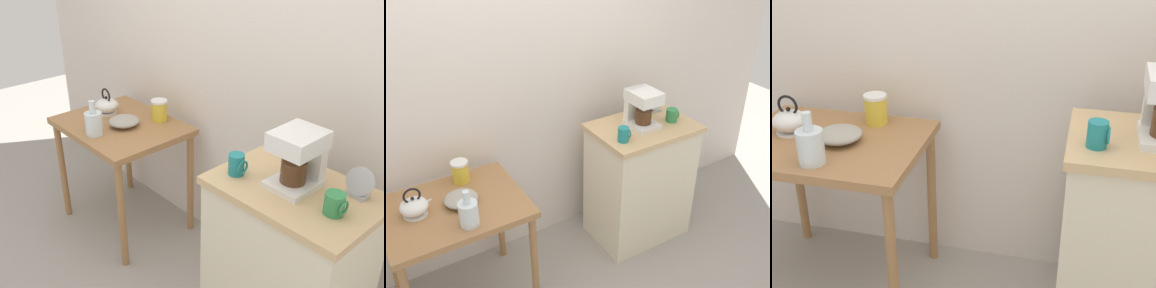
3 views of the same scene
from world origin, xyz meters
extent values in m
plane|color=gray|center=(0.00, 0.00, 0.00)|extent=(8.00, 8.00, 0.00)
cube|color=silver|center=(0.10, 0.49, 1.40)|extent=(4.40, 0.10, 2.80)
cube|color=#9E7044|center=(-0.63, 0.07, 0.75)|extent=(0.81, 0.63, 0.04)
cylinder|color=#9E7044|center=(-1.00, -0.21, 0.36)|extent=(0.04, 0.04, 0.73)
cylinder|color=#9E7044|center=(-0.26, -0.21, 0.36)|extent=(0.04, 0.04, 0.73)
cylinder|color=#9E7044|center=(-1.00, 0.34, 0.36)|extent=(0.04, 0.04, 0.73)
cylinder|color=#9E7044|center=(-0.26, 0.34, 0.36)|extent=(0.04, 0.04, 0.73)
cube|color=beige|center=(0.73, 0.05, 0.44)|extent=(0.68, 0.47, 0.89)
cube|color=tan|center=(0.73, 0.05, 0.91)|extent=(0.71, 0.50, 0.04)
cylinder|color=#9E998C|center=(-0.58, 0.06, 0.77)|extent=(0.09, 0.09, 0.01)
ellipsoid|color=#9E998C|center=(-0.58, 0.06, 0.80)|extent=(0.19, 0.19, 0.05)
cylinder|color=white|center=(-0.83, 0.10, 0.77)|extent=(0.13, 0.13, 0.01)
ellipsoid|color=white|center=(-0.83, 0.10, 0.82)|extent=(0.15, 0.15, 0.09)
cone|color=white|center=(-0.76, 0.10, 0.83)|extent=(0.08, 0.03, 0.06)
sphere|color=black|center=(-0.83, 0.10, 0.88)|extent=(0.02, 0.02, 0.02)
torus|color=black|center=(-0.83, 0.10, 0.90)|extent=(0.10, 0.01, 0.10)
cylinder|color=silver|center=(-0.60, -0.14, 0.84)|extent=(0.11, 0.11, 0.14)
cylinder|color=silver|center=(-0.60, -0.14, 0.95)|extent=(0.04, 0.04, 0.08)
cylinder|color=gold|center=(-0.50, 0.29, 0.83)|extent=(0.10, 0.10, 0.13)
cylinder|color=white|center=(-0.50, 0.29, 0.90)|extent=(0.11, 0.11, 0.01)
cube|color=white|center=(0.72, 0.05, 0.94)|extent=(0.18, 0.22, 0.03)
cube|color=white|center=(0.72, 0.14, 1.05)|extent=(0.16, 0.05, 0.26)
cube|color=white|center=(0.72, 0.05, 1.14)|extent=(0.18, 0.22, 0.08)
cylinder|color=#4C2D19|center=(0.72, 0.04, 1.00)|extent=(0.11, 0.11, 0.10)
cylinder|color=teal|center=(0.48, -0.05, 0.97)|extent=(0.07, 0.07, 0.10)
torus|color=teal|center=(0.52, -0.05, 0.97)|extent=(0.01, 0.07, 0.07)
cylinder|color=#338C4C|center=(0.94, 0.01, 0.97)|extent=(0.08, 0.08, 0.09)
torus|color=#338C4C|center=(0.99, 0.01, 0.97)|extent=(0.01, 0.06, 0.06)
cube|color=#B2B5BA|center=(0.94, 0.19, 0.93)|extent=(0.08, 0.06, 0.02)
cylinder|color=#B2B5BA|center=(0.94, 0.19, 1.00)|extent=(0.12, 0.05, 0.12)
cylinder|color=black|center=(0.94, 0.19, 1.00)|extent=(0.10, 0.04, 0.10)
camera|label=1|loc=(1.65, -1.37, 1.96)|focal=42.22mm
camera|label=2|loc=(-1.10, -2.09, 2.36)|focal=42.51mm
camera|label=3|loc=(0.44, -1.82, 1.77)|focal=50.01mm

